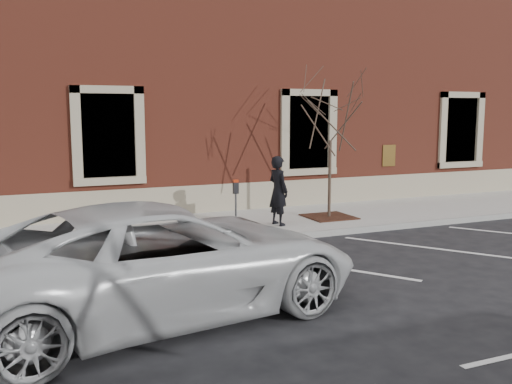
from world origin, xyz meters
name	(u,v)px	position (x,y,z in m)	size (l,w,h in m)	color
ground	(266,242)	(0.00, 0.00, 0.00)	(120.00, 120.00, 0.00)	#28282B
sidewalk_near	(239,225)	(0.00, 1.75, 0.07)	(40.00, 3.50, 0.15)	#BCB8B1
curb_near	(267,239)	(0.00, -0.05, 0.07)	(40.00, 0.12, 0.15)	#9E9E99
parking_stripes	(311,264)	(0.00, -2.20, 0.00)	(28.00, 4.40, 0.01)	silver
building_civic	(175,84)	(0.00, 7.74, 4.00)	(40.00, 8.62, 8.00)	brown
man	(278,191)	(0.80, 1.03, 1.04)	(0.65, 0.42, 1.77)	black
parking_meter	(236,197)	(-0.71, 0.12, 1.08)	(0.12, 0.09, 1.34)	#595B60
tree_grate	(329,217)	(2.54, 1.42, 0.17)	(1.24, 1.24, 0.03)	#411F14
sapling	(331,119)	(2.54, 1.42, 2.84)	(2.31, 2.31, 3.84)	brown
white_truck	(162,260)	(-3.43, -3.83, 0.85)	(2.83, 6.13, 1.70)	silver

